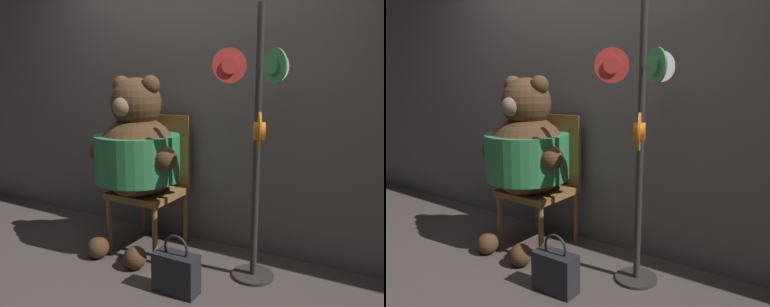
{
  "view_description": "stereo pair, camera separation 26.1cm",
  "coord_description": "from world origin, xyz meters",
  "views": [
    {
      "loc": [
        1.49,
        -1.97,
        1.29
      ],
      "look_at": [
        0.23,
        0.28,
        0.81
      ],
      "focal_mm": 35.0,
      "sensor_mm": 36.0,
      "label": 1
    },
    {
      "loc": [
        1.71,
        -1.83,
        1.29
      ],
      "look_at": [
        0.23,
        0.28,
        0.81
      ],
      "focal_mm": 35.0,
      "sensor_mm": 36.0,
      "label": 2
    }
  ],
  "objects": [
    {
      "name": "chair",
      "position": [
        -0.21,
        0.43,
        0.55
      ],
      "size": [
        0.49,
        0.5,
        1.05
      ],
      "color": "olive",
      "rests_on": "ground_plane"
    },
    {
      "name": "teddy_bear",
      "position": [
        -0.24,
        0.26,
        0.78
      ],
      "size": [
        0.78,
        0.69,
        1.35
      ],
      "color": "#4C331E",
      "rests_on": "ground_plane"
    },
    {
      "name": "wall_back",
      "position": [
        0.0,
        0.72,
        1.14
      ],
      "size": [
        8.0,
        0.1,
        2.28
      ],
      "color": "#66605B",
      "rests_on": "ground_plane"
    },
    {
      "name": "handbag_on_ground",
      "position": [
        0.35,
        -0.14,
        0.13
      ],
      "size": [
        0.29,
        0.13,
        0.38
      ],
      "color": "#232328",
      "rests_on": "ground_plane"
    },
    {
      "name": "ground_plane",
      "position": [
        0.0,
        0.0,
        0.0
      ],
      "size": [
        14.0,
        14.0,
        0.0
      ],
      "primitive_type": "plane",
      "color": "#4C423D"
    },
    {
      "name": "hat_display_rack",
      "position": [
        0.71,
        0.26,
        0.91
      ],
      "size": [
        0.46,
        0.45,
        1.77
      ],
      "color": "#332D28",
      "rests_on": "ground_plane"
    }
  ]
}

